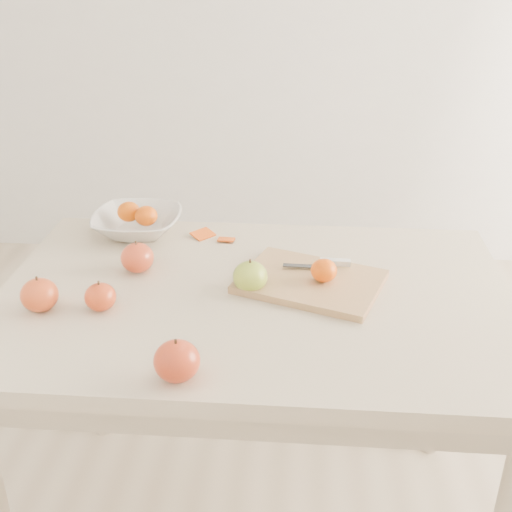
{
  "coord_description": "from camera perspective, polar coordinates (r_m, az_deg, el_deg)",
  "views": [
    {
      "loc": [
        0.11,
        -1.29,
        1.49
      ],
      "look_at": [
        0.0,
        0.05,
        0.82
      ],
      "focal_mm": 45.0,
      "sensor_mm": 36.0,
      "label": 1
    }
  ],
  "objects": [
    {
      "name": "table",
      "position": [
        1.55,
        -0.15,
        -6.44
      ],
      "size": [
        1.2,
        0.8,
        0.75
      ],
      "color": "beige",
      "rests_on": "ground"
    },
    {
      "name": "cutting_board",
      "position": [
        1.53,
        4.86,
        -2.28
      ],
      "size": [
        0.38,
        0.33,
        0.02
      ],
      "primitive_type": "cube",
      "rotation": [
        0.0,
        0.0,
        -0.34
      ],
      "color": "tan",
      "rests_on": "table"
    },
    {
      "name": "board_tangerine",
      "position": [
        1.5,
        6.06,
        -1.28
      ],
      "size": [
        0.06,
        0.06,
        0.05
      ],
      "primitive_type": "ellipsoid",
      "color": "#E55808",
      "rests_on": "cutting_board"
    },
    {
      "name": "fruit_bowl",
      "position": [
        1.81,
        -10.48,
        2.9
      ],
      "size": [
        0.24,
        0.24,
        0.06
      ],
      "primitive_type": "imported",
      "color": "silver",
      "rests_on": "table"
    },
    {
      "name": "bowl_tangerine_near",
      "position": [
        1.82,
        -11.25,
        3.9
      ],
      "size": [
        0.06,
        0.06,
        0.06
      ],
      "primitive_type": "ellipsoid",
      "color": "#D65407",
      "rests_on": "fruit_bowl"
    },
    {
      "name": "bowl_tangerine_far",
      "position": [
        1.78,
        -9.74,
        3.54
      ],
      "size": [
        0.06,
        0.06,
        0.05
      ],
      "primitive_type": "ellipsoid",
      "color": "#CF5107",
      "rests_on": "fruit_bowl"
    },
    {
      "name": "orange_peel_a",
      "position": [
        1.78,
        -4.74,
        1.82
      ],
      "size": [
        0.07,
        0.07,
        0.01
      ],
      "primitive_type": "cube",
      "rotation": [
        0.21,
        0.0,
        0.83
      ],
      "color": "#D04A0E",
      "rests_on": "table"
    },
    {
      "name": "orange_peel_b",
      "position": [
        1.75,
        -2.67,
        1.41
      ],
      "size": [
        0.05,
        0.04,
        0.01
      ],
      "primitive_type": "cube",
      "rotation": [
        -0.14,
        0.0,
        -0.06
      ],
      "color": "#C7460E",
      "rests_on": "table"
    },
    {
      "name": "paring_knife",
      "position": [
        1.58,
        6.57,
        -0.6
      ],
      "size": [
        0.17,
        0.05,
        0.01
      ],
      "color": "white",
      "rests_on": "cutting_board"
    },
    {
      "name": "apple_green",
      "position": [
        1.49,
        -0.52,
        -1.84
      ],
      "size": [
        0.08,
        0.08,
        0.07
      ],
      "primitive_type": "ellipsoid",
      "color": "olive",
      "rests_on": "table"
    },
    {
      "name": "apple_red_c",
      "position": [
        1.21,
        -7.05,
        -9.24
      ],
      "size": [
        0.09,
        0.09,
        0.08
      ],
      "primitive_type": "ellipsoid",
      "color": "maroon",
      "rests_on": "table"
    },
    {
      "name": "apple_red_a",
      "position": [
        1.6,
        -10.51,
        -0.15
      ],
      "size": [
        0.08,
        0.08,
        0.07
      ],
      "primitive_type": "ellipsoid",
      "color": "#9F251B",
      "rests_on": "table"
    },
    {
      "name": "apple_red_b",
      "position": [
        1.45,
        -13.67,
        -3.55
      ],
      "size": [
        0.07,
        0.07,
        0.06
      ],
      "primitive_type": "ellipsoid",
      "color": "maroon",
      "rests_on": "table"
    },
    {
      "name": "apple_red_d",
      "position": [
        1.49,
        -18.7,
        -3.29
      ],
      "size": [
        0.08,
        0.08,
        0.07
      ],
      "primitive_type": "ellipsoid",
      "color": "#A32517",
      "rests_on": "table"
    }
  ]
}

